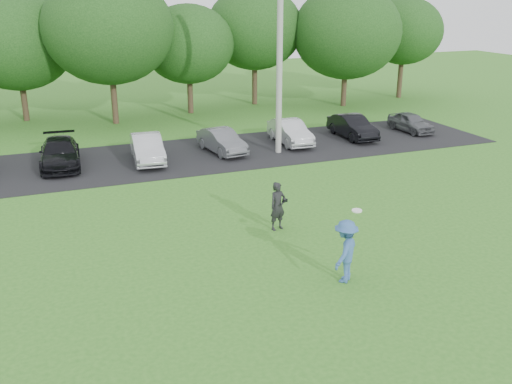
{
  "coord_description": "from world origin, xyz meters",
  "views": [
    {
      "loc": [
        -6.33,
        -12.82,
        7.46
      ],
      "look_at": [
        0.0,
        3.5,
        1.3
      ],
      "focal_mm": 40.0,
      "sensor_mm": 36.0,
      "label": 1
    }
  ],
  "objects": [
    {
      "name": "frisbee_player",
      "position": [
        0.94,
        -0.73,
        0.88
      ],
      "size": [
        1.29,
        1.24,
        2.08
      ],
      "color": "#355B96",
      "rests_on": "ground"
    },
    {
      "name": "ground",
      "position": [
        0.0,
        0.0,
        0.0
      ],
      "size": [
        100.0,
        100.0,
        0.0
      ],
      "primitive_type": "plane",
      "color": "#306E1F",
      "rests_on": "ground"
    },
    {
      "name": "parked_cars",
      "position": [
        -1.57,
        13.2,
        0.61
      ],
      "size": [
        28.1,
        4.73,
        1.24
      ],
      "color": "black",
      "rests_on": "parking_lot"
    },
    {
      "name": "utility_pole",
      "position": [
        4.46,
        11.97,
        4.94
      ],
      "size": [
        0.28,
        0.28,
        9.88
      ],
      "primitive_type": "cylinder",
      "color": "#989994",
      "rests_on": "ground"
    },
    {
      "name": "parking_lot",
      "position": [
        0.0,
        13.0,
        0.01
      ],
      "size": [
        32.0,
        6.5,
        0.03
      ],
      "primitive_type": "cube",
      "color": "black",
      "rests_on": "ground"
    },
    {
      "name": "camera_bystander",
      "position": [
        0.66,
        3.22,
        0.81
      ],
      "size": [
        0.67,
        0.52,
        1.63
      ],
      "color": "black",
      "rests_on": "ground"
    },
    {
      "name": "tree_row",
      "position": [
        1.51,
        22.76,
        4.91
      ],
      "size": [
        42.39,
        9.85,
        8.64
      ],
      "color": "#38281C",
      "rests_on": "ground"
    }
  ]
}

